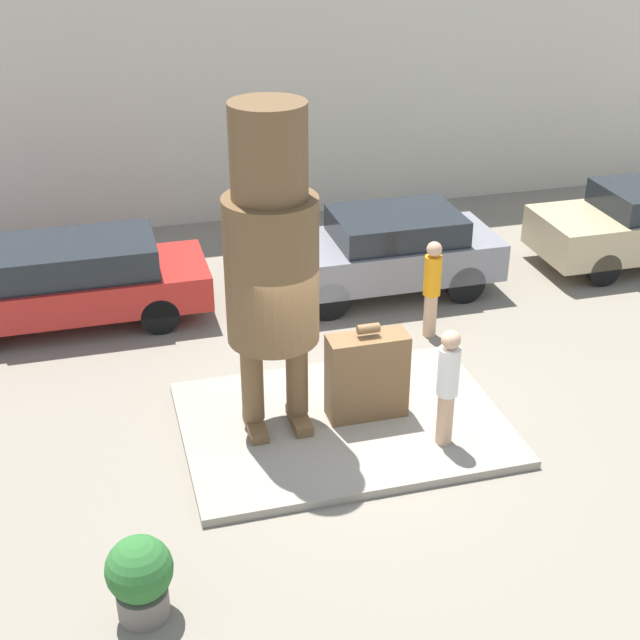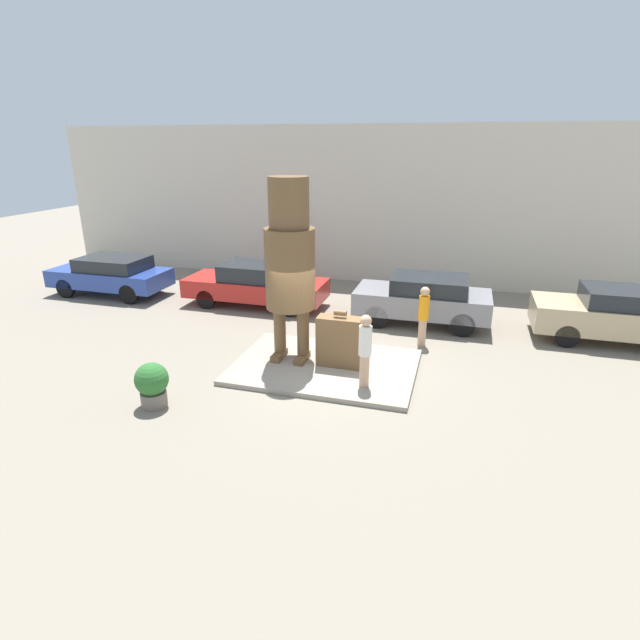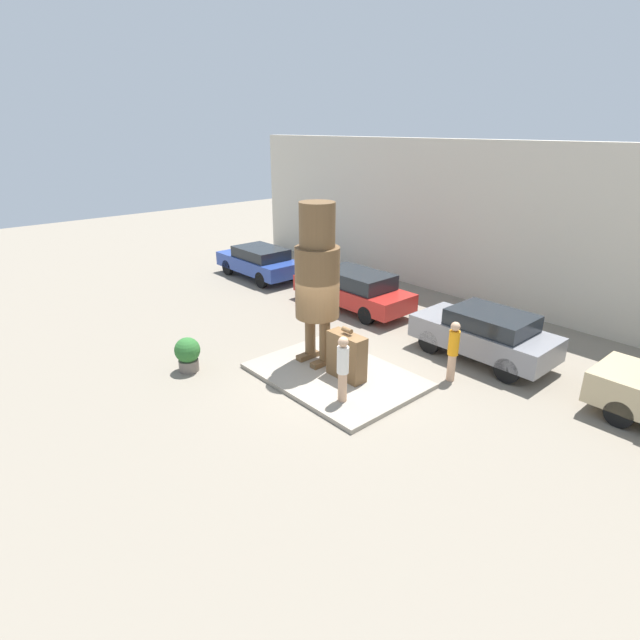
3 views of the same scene
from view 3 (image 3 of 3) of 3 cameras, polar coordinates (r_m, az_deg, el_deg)
name	(u,v)px [view 3 (image 3 of 3)]	position (r m, az deg, el deg)	size (l,w,h in m)	color
ground_plane	(335,377)	(13.66, 1.75, -6.56)	(60.00, 60.00, 0.00)	gray
pedestal	(335,375)	(13.63, 1.75, -6.34)	(4.44, 3.20, 0.12)	gray
building_backdrop	(512,228)	(19.36, 21.06, 9.76)	(28.00, 0.60, 5.94)	beige
statue_figure	(317,272)	(13.37, -0.32, 5.47)	(1.21, 1.21, 4.47)	brown
giant_suitcase	(347,356)	(13.13, 3.06, -4.13)	(1.11, 0.44, 1.43)	brown
tourist	(343,366)	(11.92, 2.62, -5.32)	(0.29, 0.29, 1.69)	tan
parked_car_blue	(259,261)	(22.47, -6.98, 6.69)	(4.26, 1.78, 1.40)	#284293
parked_car_red	(353,289)	(18.47, 3.83, 3.60)	(4.79, 1.74, 1.46)	#B2231E
parked_car_grey	(485,333)	(15.12, 18.33, -1.45)	(4.05, 1.78, 1.50)	gray
planter_pot	(188,353)	(14.26, -14.89, -3.70)	(0.71, 0.71, 0.98)	#70665B
worker_hivis	(453,349)	(13.58, 14.98, -3.20)	(0.28, 0.28, 1.67)	tan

